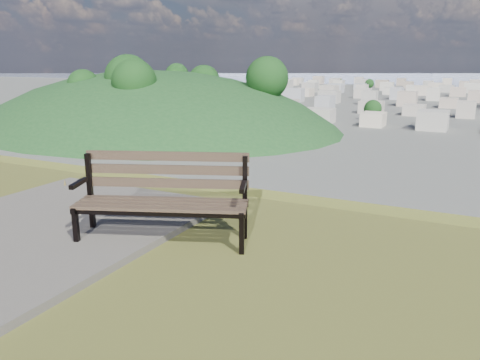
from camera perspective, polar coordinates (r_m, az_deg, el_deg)
The scene contains 7 objects.
park_bench at distance 5.46m, azimuth -9.30°, elevation -1.58°, with size 2.03×1.29×1.02m.
gravel_patch at distance 6.14m, azimuth -24.87°, elevation -6.22°, with size 3.11×4.45×0.09m, color #69635B.
green_wooded_hill at distance 198.51m, azimuth -10.63°, elevation 6.34°, with size 181.53×145.22×90.76m.
city_blocks at distance 397.46m, azimuth 26.53°, elevation 9.50°, with size 395.00×361.00×7.00m.
city_trees at distance 323.33m, azimuth 21.68°, elevation 9.44°, with size 406.52×387.20×9.98m.
bay_water at distance 902.72m, azimuth 26.88°, elevation 11.15°, with size 2400.00×700.00×0.12m, color #9BA8C6.
far_hills at distance 1406.65m, azimuth 24.58°, elevation 13.06°, with size 2050.00×340.00×60.00m.
Camera 1 is at (1.94, -2.31, 27.06)m, focal length 35.00 mm.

